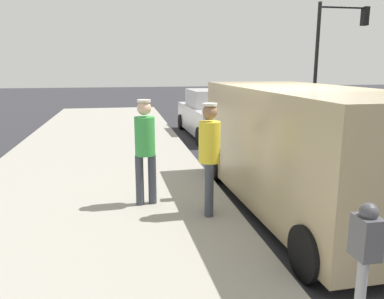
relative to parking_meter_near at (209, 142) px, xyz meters
name	(u,v)px	position (x,y,z in m)	size (l,w,h in m)	color
ground_plane	(282,204)	(-1.35, 0.24, -1.18)	(80.00, 80.00, 0.00)	#2D2D33
sidewalk_slab	(87,213)	(2.15, 0.24, -1.11)	(5.00, 32.00, 0.15)	#9E998E
parking_meter_near	(209,142)	(0.00, 0.00, 0.00)	(0.14, 0.18, 1.52)	gray
parking_meter_far	(362,274)	(0.00, 4.53, 0.00)	(0.14, 0.18, 1.52)	gray
pedestrian_in_yellow	(209,151)	(0.17, 0.80, 0.01)	(0.34, 0.36, 1.79)	#383D47
pedestrian_in_green	(145,145)	(1.14, 0.16, 0.02)	(0.36, 0.34, 1.81)	#383D47
parked_van	(303,147)	(-1.50, 0.64, -0.03)	(2.25, 5.25, 2.15)	tan
parked_sedan_behind	(213,115)	(-1.75, -6.92, -0.43)	(2.04, 4.45, 1.65)	#BCBCC1
traffic_light_corner	(335,42)	(-7.99, -9.80, 2.34)	(2.48, 0.42, 5.20)	black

